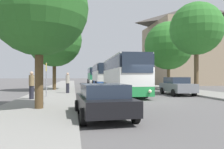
{
  "coord_description": "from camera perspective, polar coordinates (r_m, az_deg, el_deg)",
  "views": [
    {
      "loc": [
        -5.17,
        -14.27,
        1.72
      ],
      "look_at": [
        -1.07,
        8.91,
        1.88
      ],
      "focal_mm": 35.0,
      "sensor_mm": 36.0,
      "label": 1
    }
  ],
  "objects": [
    {
      "name": "parked_car_right_near",
      "position": [
        20.61,
        16.62,
        -2.85
      ],
      "size": [
        2.18,
        4.29,
        1.61
      ],
      "rotation": [
        0.0,
        0.0,
        3.1
      ],
      "color": "slate",
      "rests_on": "ground_plane"
    },
    {
      "name": "bus_stop_sign",
      "position": [
        17.31,
        -16.78,
        -0.26
      ],
      "size": [
        0.08,
        0.45,
        2.58
      ],
      "color": "gray",
      "rests_on": "sidewalk_left"
    },
    {
      "name": "tree_left_far",
      "position": [
        11.64,
        -18.48,
        16.43
      ],
      "size": [
        4.78,
        4.78,
        7.34
      ],
      "color": "#513D23",
      "rests_on": "sidewalk_left"
    },
    {
      "name": "building_right_background",
      "position": [
        48.71,
        21.02,
        7.25
      ],
      "size": [
        18.6,
        13.93,
        16.35
      ],
      "color": "gray",
      "rests_on": "ground_plane"
    },
    {
      "name": "pedestrian_waiting_near",
      "position": [
        15.83,
        -20.27,
        -2.58
      ],
      "size": [
        0.36,
        0.36,
        1.88
      ],
      "rotation": [
        0.0,
        0.0,
        4.39
      ],
      "color": "#23232D",
      "rests_on": "sidewalk_left"
    },
    {
      "name": "parked_car_left_curb",
      "position": [
        8.95,
        -2.27,
        -6.72
      ],
      "size": [
        2.28,
        4.15,
        1.39
      ],
      "rotation": [
        0.0,
        0.0,
        0.06
      ],
      "color": "black",
      "rests_on": "ground_plane"
    },
    {
      "name": "bus_middle",
      "position": [
        34.09,
        -2.55,
        -0.15
      ],
      "size": [
        2.88,
        10.72,
        3.49
      ],
      "rotation": [
        0.0,
        0.0,
        -0.02
      ],
      "color": "#2D519E",
      "rests_on": "ground_plane"
    },
    {
      "name": "bus_front",
      "position": [
        20.41,
        2.79,
        -0.12
      ],
      "size": [
        3.01,
        11.2,
        3.4
      ],
      "rotation": [
        0.0,
        0.0,
        -0.03
      ],
      "color": "#238942",
      "rests_on": "ground_plane"
    },
    {
      "name": "ground_plane",
      "position": [
        15.27,
        9.91,
        -6.84
      ],
      "size": [
        300.0,
        300.0,
        0.0
      ],
      "primitive_type": "plane",
      "color": "#565454",
      "rests_on": "ground"
    },
    {
      "name": "tree_right_mid",
      "position": [
        29.32,
        14.53,
        7.27
      ],
      "size": [
        6.18,
        6.18,
        8.57
      ],
      "color": "brown",
      "rests_on": "sidewalk_right"
    },
    {
      "name": "sidewalk_left",
      "position": [
        14.48,
        -17.34,
        -6.89
      ],
      "size": [
        4.0,
        120.0,
        0.15
      ],
      "primitive_type": "cube",
      "color": "gray",
      "rests_on": "ground_plane"
    },
    {
      "name": "bus_rear",
      "position": [
        48.01,
        -4.62,
        -0.25
      ],
      "size": [
        2.97,
        10.45,
        3.43
      ],
      "rotation": [
        0.0,
        0.0,
        -0.02
      ],
      "color": "silver",
      "rests_on": "ground_plane"
    },
    {
      "name": "pedestrian_waiting_far",
      "position": [
        20.53,
        -11.5,
        -2.09
      ],
      "size": [
        0.36,
        0.36,
        1.88
      ],
      "rotation": [
        0.0,
        0.0,
        2.51
      ],
      "color": "#23232D",
      "rests_on": "sidewalk_left"
    },
    {
      "name": "tree_left_near",
      "position": [
        26.15,
        -14.82,
        8.84
      ],
      "size": [
        6.26,
        6.26,
        8.89
      ],
      "color": "#513D23",
      "rests_on": "sidewalk_left"
    },
    {
      "name": "tree_right_near",
      "position": [
        21.7,
        21.14,
        11.03
      ],
      "size": [
        4.78,
        4.78,
        8.27
      ],
      "color": "brown",
      "rests_on": "sidewalk_right"
    }
  ]
}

